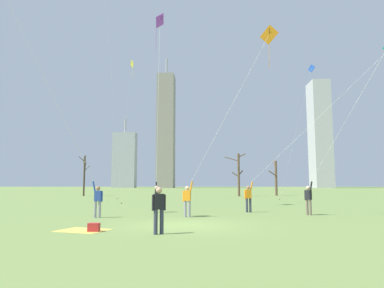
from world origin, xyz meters
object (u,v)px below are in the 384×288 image
at_px(distant_kite_drifting_left_yellow, 131,77).
at_px(distant_kite_drifting_right_blue, 308,83).
at_px(kite_flyer_midfield_center_teal, 271,173).
at_px(picnic_spot, 89,229).
at_px(bare_tree_right_of_center, 239,173).
at_px(kite_flyer_midfield_right_orange, 199,176).
at_px(kite_flyer_midfield_left_white, 70,140).
at_px(bystander_watching_nearby, 159,208).
at_px(kite_flyer_foreground_right_purple, 157,150).
at_px(bare_tree_left_of_center, 84,174).
at_px(bare_tree_rightmost, 276,177).
at_px(kite_flyer_far_back_red, 330,159).

xyz_separation_m(distant_kite_drifting_left_yellow, distant_kite_drifting_right_blue, (19.92, -2.14, -1.68)).
bearing_deg(distant_kite_drifting_right_blue, kite_flyer_midfield_center_teal, -114.22).
bearing_deg(kite_flyer_midfield_center_teal, distant_kite_drifting_right_blue, 65.78).
bearing_deg(picnic_spot, bare_tree_right_of_center, 76.57).
xyz_separation_m(kite_flyer_midfield_right_orange, bare_tree_right_of_center, (4.76, 30.69, 1.08)).
bearing_deg(kite_flyer_midfield_left_white, kite_flyer_midfield_center_teal, 21.87).
relative_size(kite_flyer_midfield_right_orange, distant_kite_drifting_right_blue, 0.71).
xyz_separation_m(kite_flyer_midfield_right_orange, bystander_watching_nearby, (-1.23, -6.23, -1.23)).
relative_size(distant_kite_drifting_left_yellow, picnic_spot, 7.62).
xyz_separation_m(kite_flyer_foreground_right_purple, picnic_spot, (-1.09, -9.53, -3.83)).
height_order(kite_flyer_foreground_right_purple, kite_flyer_midfield_left_white, kite_flyer_midfield_left_white).
relative_size(kite_flyer_midfield_center_teal, kite_flyer_foreground_right_purple, 0.71).
height_order(picnic_spot, bare_tree_left_of_center, bare_tree_left_of_center).
relative_size(kite_flyer_midfield_left_white, bystander_watching_nearby, 11.15).
relative_size(bare_tree_rightmost, bare_tree_left_of_center, 0.93).
height_order(kite_flyer_midfield_center_teal, bystander_watching_nearby, kite_flyer_midfield_center_teal).
xyz_separation_m(distant_kite_drifting_left_yellow, bare_tree_left_of_center, (-8.95, 10.56, -11.05)).
height_order(kite_flyer_foreground_right_purple, distant_kite_drifting_left_yellow, distant_kite_drifting_left_yellow).
bearing_deg(kite_flyer_midfield_center_teal, picnic_spot, -133.35).
height_order(kite_flyer_midfield_center_teal, kite_flyer_midfield_right_orange, kite_flyer_midfield_center_teal).
bearing_deg(kite_flyer_midfield_center_teal, kite_flyer_far_back_red, -43.07).
bearing_deg(bystander_watching_nearby, picnic_spot, 166.01).
relative_size(kite_flyer_midfield_right_orange, kite_flyer_midfield_left_white, 0.57).
bearing_deg(kite_flyer_midfield_right_orange, picnic_spot, -125.04).
height_order(bystander_watching_nearby, distant_kite_drifting_right_blue, distant_kite_drifting_right_blue).
bearing_deg(bare_tree_right_of_center, bare_tree_left_of_center, 178.13).
bearing_deg(bare_tree_left_of_center, kite_flyer_midfield_left_white, -71.39).
distance_m(kite_flyer_far_back_red, distant_kite_drifting_left_yellow, 27.93).
distance_m(kite_flyer_midfield_center_teal, bare_tree_left_of_center, 35.72).
bearing_deg(kite_flyer_far_back_red, bare_tree_right_of_center, 94.51).
xyz_separation_m(kite_flyer_midfield_center_teal, kite_flyer_midfield_left_white, (-10.92, -4.38, 1.58)).
height_order(kite_flyer_midfield_right_orange, bystander_watching_nearby, kite_flyer_midfield_right_orange).
distance_m(kite_flyer_midfield_right_orange, bare_tree_right_of_center, 31.07).
distance_m(distant_kite_drifting_left_yellow, bare_tree_left_of_center, 17.71).
relative_size(kite_flyer_foreground_right_purple, picnic_spot, 7.12).
relative_size(kite_flyer_foreground_right_purple, bare_tree_right_of_center, 2.50).
distance_m(kite_flyer_midfield_center_teal, distant_kite_drifting_left_yellow, 24.90).
xyz_separation_m(kite_flyer_far_back_red, bare_tree_left_of_center, (-24.65, 30.78, 0.10)).
xyz_separation_m(kite_flyer_midfield_left_white, bare_tree_left_of_center, (-10.98, 32.59, -0.76)).
distance_m(kite_flyer_midfield_right_orange, bystander_watching_nearby, 6.47).
height_order(bystander_watching_nearby, picnic_spot, bystander_watching_nearby).
xyz_separation_m(bystander_watching_nearby, bare_tree_left_of_center, (-16.29, 37.64, 2.30)).
height_order(kite_flyer_midfield_center_teal, bare_tree_right_of_center, kite_flyer_midfield_center_teal).
relative_size(kite_flyer_midfield_right_orange, kite_flyer_far_back_red, 0.55).
xyz_separation_m(kite_flyer_midfield_left_white, distant_kite_drifting_left_yellow, (-2.03, 22.04, 10.29)).
bearing_deg(kite_flyer_midfield_left_white, picnic_spot, -58.92).
relative_size(kite_flyer_midfield_left_white, distant_kite_drifting_right_blue, 1.24).
relative_size(bystander_watching_nearby, bare_tree_rightmost, 0.30).
height_order(bystander_watching_nearby, bare_tree_rightmost, bare_tree_rightmost).
bearing_deg(distant_kite_drifting_left_yellow, kite_flyer_foreground_right_purple, -71.16).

